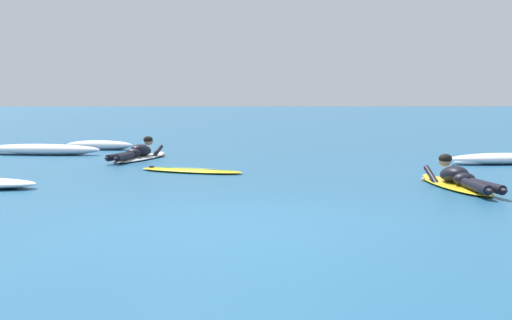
% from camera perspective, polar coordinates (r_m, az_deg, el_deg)
% --- Properties ---
extents(ground_plane, '(120.00, 120.00, 0.00)m').
position_cam_1_polar(ground_plane, '(17.50, -1.77, 0.74)').
color(ground_plane, '#235B84').
extents(surfer_near, '(0.79, 2.72, 0.54)m').
position_cam_1_polar(surfer_near, '(11.12, 16.45, -1.58)').
color(surfer_near, yellow).
rests_on(surfer_near, ground).
extents(surfer_far, '(1.26, 2.62, 0.54)m').
position_cam_1_polar(surfer_far, '(15.47, -9.76, 0.53)').
color(surfer_far, white).
rests_on(surfer_far, ground).
extents(drifting_surfboard, '(2.12, 1.32, 0.16)m').
position_cam_1_polar(drifting_surfboard, '(12.87, -5.46, -0.86)').
color(drifting_surfboard, yellow).
rests_on(drifting_surfboard, ground).
extents(whitewater_front, '(2.36, 0.82, 0.23)m').
position_cam_1_polar(whitewater_front, '(15.17, 19.84, 0.08)').
color(whitewater_front, white).
rests_on(whitewater_front, ground).
extents(whitewater_mid_left, '(1.85, 0.81, 0.24)m').
position_cam_1_polar(whitewater_mid_left, '(18.39, -12.89, 1.20)').
color(whitewater_mid_left, white).
rests_on(whitewater_mid_left, ground).
extents(whitewater_mid_right, '(3.00, 0.96, 0.26)m').
position_cam_1_polar(whitewater_mid_right, '(17.22, -17.50, 0.82)').
color(whitewater_mid_right, white).
rests_on(whitewater_mid_right, ground).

